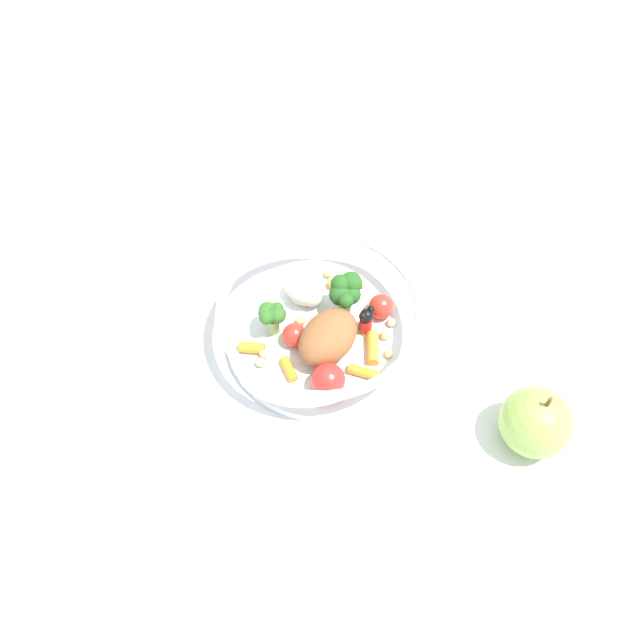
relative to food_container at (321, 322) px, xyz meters
name	(u,v)px	position (x,y,z in m)	size (l,w,h in m)	color
ground_plane	(332,328)	(-0.01, 0.01, -0.03)	(2.40, 2.40, 0.00)	white
food_container	(321,322)	(0.00, 0.00, 0.00)	(0.21, 0.21, 0.06)	white
loose_apple	(536,422)	(0.13, 0.19, 0.00)	(0.07, 0.07, 0.08)	#8CB74C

